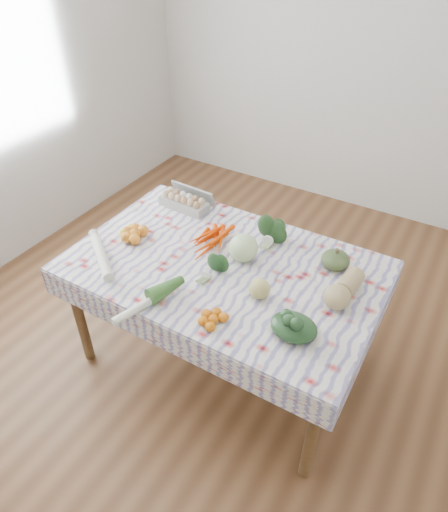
{
  "coord_description": "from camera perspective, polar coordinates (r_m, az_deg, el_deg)",
  "views": [
    {
      "loc": [
        0.98,
        -1.65,
        2.32
      ],
      "look_at": [
        0.0,
        0.0,
        0.82
      ],
      "focal_mm": 32.0,
      "sensor_mm": 36.0,
      "label": 1
    }
  ],
  "objects": [
    {
      "name": "daikon",
      "position": [
        2.56,
        -15.06,
        -0.12
      ],
      "size": [
        0.35,
        0.28,
        0.06
      ],
      "primitive_type": "cylinder",
      "rotation": [
        1.57,
        0.0,
        0.94
      ],
      "color": "silver",
      "rests_on": "tablecloth"
    },
    {
      "name": "spinach_bag",
      "position": [
        2.09,
        8.71,
        -8.78
      ],
      "size": [
        0.23,
        0.18,
        0.1
      ],
      "primitive_type": "ellipsoid",
      "rotation": [
        0.0,
        0.0,
        -0.04
      ],
      "color": "black",
      "rests_on": "tablecloth"
    },
    {
      "name": "egg_carton",
      "position": [
        2.92,
        -5.05,
        6.72
      ],
      "size": [
        0.33,
        0.15,
        0.09
      ],
      "primitive_type": "cube",
      "rotation": [
        0.0,
        0.0,
        -0.06
      ],
      "color": "#9C9C98",
      "rests_on": "tablecloth"
    },
    {
      "name": "orange_cluster",
      "position": [
        2.69,
        -11.09,
        2.75
      ],
      "size": [
        0.24,
        0.24,
        0.07
      ],
      "primitive_type": "cube",
      "rotation": [
        0.0,
        0.0,
        0.18
      ],
      "color": "orange",
      "rests_on": "tablecloth"
    },
    {
      "name": "grapefruit",
      "position": [
        2.25,
        4.47,
        -4.1
      ],
      "size": [
        0.11,
        0.11,
        0.1
      ],
      "primitive_type": "sphere",
      "rotation": [
        0.0,
        0.0,
        -0.04
      ],
      "color": "tan",
      "rests_on": "tablecloth"
    },
    {
      "name": "mandarin_cluster",
      "position": [
        2.13,
        -1.34,
        -7.84
      ],
      "size": [
        0.2,
        0.2,
        0.05
      ],
      "primitive_type": "cube",
      "rotation": [
        0.0,
        0.0,
        -0.27
      ],
      "color": "#D3680B",
      "rests_on": "tablecloth"
    },
    {
      "name": "butternut_squash",
      "position": [
        2.3,
        14.8,
        -3.83
      ],
      "size": [
        0.16,
        0.29,
        0.13
      ],
      "primitive_type": "ellipsoid",
      "rotation": [
        0.0,
        0.0,
        -0.11
      ],
      "color": "tan",
      "rests_on": "tablecloth"
    },
    {
      "name": "kabocha_squash",
      "position": [
        2.49,
        13.76,
        -0.47
      ],
      "size": [
        0.19,
        0.19,
        0.1
      ],
      "primitive_type": "ellipsoid",
      "rotation": [
        0.0,
        0.0,
        0.29
      ],
      "color": "#40562C",
      "rests_on": "tablecloth"
    },
    {
      "name": "leek",
      "position": [
        2.25,
        -9.44,
        -5.69
      ],
      "size": [
        0.16,
        0.39,
        0.04
      ],
      "primitive_type": "cylinder",
      "rotation": [
        1.57,
        0.0,
        -0.3
      ],
      "color": "white",
      "rests_on": "tablecloth"
    },
    {
      "name": "ground",
      "position": [
        3.01,
        0.0,
        -12.42
      ],
      "size": [
        4.5,
        4.5,
        0.0
      ],
      "primitive_type": "plane",
      "color": "brown",
      "rests_on": "ground"
    },
    {
      "name": "tablecloth",
      "position": [
        2.47,
        0.0,
        -1.17
      ],
      "size": [
        1.66,
        1.06,
        0.01
      ],
      "primitive_type": "cube",
      "color": "silver",
      "rests_on": "dining_table"
    },
    {
      "name": "wall_back",
      "position": [
        4.12,
        17.76,
        23.56
      ],
      "size": [
        4.0,
        0.04,
        2.8
      ],
      "primitive_type": "cube",
      "color": "silver",
      "rests_on": "ground"
    },
    {
      "name": "cabbage",
      "position": [
        2.46,
        2.44,
        1.03
      ],
      "size": [
        0.19,
        0.19,
        0.16
      ],
      "primitive_type": "sphere",
      "rotation": [
        0.0,
        0.0,
        -0.24
      ],
      "color": "#C0E097",
      "rests_on": "tablecloth"
    },
    {
      "name": "carrot_bunch",
      "position": [
        2.6,
        -1.66,
        1.83
      ],
      "size": [
        0.26,
        0.24,
        0.04
      ],
      "primitive_type": "cube",
      "rotation": [
        0.0,
        0.0,
        0.08
      ],
      "color": "#EB3F00",
      "rests_on": "tablecloth"
    },
    {
      "name": "broccoli",
      "position": [
        2.37,
        -1.79,
        -1.56
      ],
      "size": [
        0.13,
        0.13,
        0.1
      ],
      "primitive_type": "ellipsoid",
      "rotation": [
        0.0,
        0.0,
        0.0
      ],
      "color": "#1D441B",
      "rests_on": "tablecloth"
    },
    {
      "name": "dining_table",
      "position": [
        2.52,
        0.0,
        -2.54
      ],
      "size": [
        1.6,
        1.0,
        0.75
      ],
      "color": "brown",
      "rests_on": "ground"
    },
    {
      "name": "kale_bunch",
      "position": [
        2.61,
        5.96,
        3.06
      ],
      "size": [
        0.17,
        0.16,
        0.14
      ],
      "primitive_type": "ellipsoid",
      "rotation": [
        0.0,
        0.0,
        0.1
      ],
      "color": "#1D3C19",
      "rests_on": "tablecloth"
    }
  ]
}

